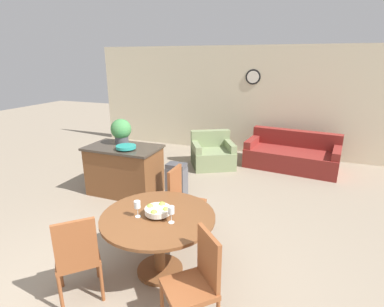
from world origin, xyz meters
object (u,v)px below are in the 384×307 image
couch (292,155)px  dining_chair_near_right (197,279)px  fruit_bowl (158,210)px  wine_glass_left (137,205)px  wine_glass_right (171,211)px  dining_table (159,229)px  dining_chair_near_left (77,255)px  potted_plant (121,131)px  kitchen_island (125,170)px  trash_bin (177,182)px  teal_bowl (126,147)px  dining_chair_far_side (183,198)px  armchair (212,155)px

couch → dining_chair_near_right: bearing=-89.6°
fruit_bowl → dining_chair_near_right: bearing=-40.4°
wine_glass_left → wine_glass_right: bearing=2.6°
fruit_bowl → couch: 4.46m
dining_table → dining_chair_near_left: (-0.56, -0.66, -0.04)m
wine_glass_right → couch: 4.50m
potted_plant → fruit_bowl: bearing=-47.9°
dining_table → kitchen_island: kitchen_island is taller
trash_bin → dining_chair_near_left: bearing=-89.6°
wine_glass_left → teal_bowl: bearing=126.0°
wine_glass_left → dining_chair_far_side: bearing=82.8°
dining_chair_near_right → dining_chair_far_side: bearing=-17.4°
dining_chair_far_side → armchair: (-0.43, 2.82, -0.26)m
kitchen_island → trash_bin: kitchen_island is taller
dining_chair_far_side → kitchen_island: dining_chair_far_side is taller
potted_plant → kitchen_island: bearing=-52.3°
wine_glass_left → kitchen_island: bearing=127.1°
dining_chair_near_right → wine_glass_left: (-0.85, 0.46, 0.34)m
kitchen_island → dining_chair_near_right: bearing=-45.6°
wine_glass_right → trash_bin: 2.12m
dining_chair_far_side → wine_glass_left: 1.03m
dining_chair_far_side → wine_glass_right: (0.27, -0.95, 0.34)m
trash_bin → fruit_bowl: bearing=-72.2°
dining_table → fruit_bowl: bearing=61.9°
kitchen_island → trash_bin: bearing=5.7°
wine_glass_left → teal_bowl: 2.08m
dining_chair_far_side → armchair: size_ratio=0.81×
teal_bowl → potted_plant: 0.46m
potted_plant → teal_bowl: bearing=-46.9°
dining_chair_near_right → kitchen_island: size_ratio=0.74×
dining_chair_far_side → fruit_bowl: size_ratio=3.36×
dining_chair_near_left → teal_bowl: (-0.85, 2.24, 0.41)m
dining_chair_far_side → teal_bowl: (-1.34, 0.71, 0.41)m
fruit_bowl → wine_glass_right: bearing=-23.3°
kitchen_island → teal_bowl: bearing=-41.6°
dining_table → trash_bin: dining_table is taller
dining_chair_far_side → couch: bearing=159.7°
dining_chair_near_right → dining_chair_far_side: (-0.73, 1.43, 0.00)m
dining_chair_near_right → fruit_bowl: 0.91m
kitchen_island → dining_chair_near_left: bearing=-67.1°
dining_chair_near_left → teal_bowl: same height
wine_glass_left → teal_bowl: (-1.22, 1.68, 0.07)m
wine_glass_left → trash_bin: wine_glass_left is taller
wine_glass_right → armchair: wine_glass_right is taller
teal_bowl → wine_glass_left: bearing=-54.0°
dining_table → wine_glass_left: wine_glass_left is taller
dining_table → dining_chair_near_right: bearing=-40.4°
fruit_bowl → wine_glass_left: wine_glass_left is taller
dining_chair_near_left → dining_chair_near_right: size_ratio=1.00×
kitchen_island → armchair: kitchen_island is taller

